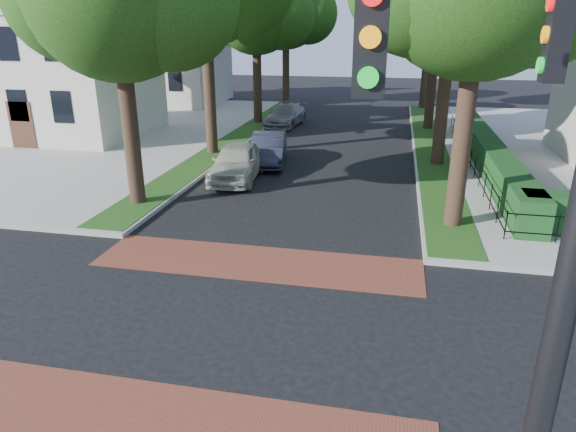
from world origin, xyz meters
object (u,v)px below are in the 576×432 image
(parked_car_middle, at_px, (269,149))
(parked_car_rear, at_px, (285,115))
(traffic_signal, at_px, (553,195))
(parked_car_front, at_px, (237,162))

(parked_car_middle, xyz_separation_m, parked_car_rear, (-1.30, 9.90, -0.04))
(traffic_signal, bearing_deg, parked_car_front, 116.95)
(traffic_signal, distance_m, parked_car_front, 17.77)
(traffic_signal, distance_m, parked_car_middle, 20.10)
(traffic_signal, xyz_separation_m, parked_car_front, (-7.85, 15.44, -3.93))
(parked_car_rear, bearing_deg, traffic_signal, -67.85)
(traffic_signal, bearing_deg, parked_car_middle, 111.39)
(traffic_signal, height_order, parked_car_middle, traffic_signal)
(parked_car_front, height_order, parked_car_rear, parked_car_front)
(parked_car_front, relative_size, parked_car_middle, 1.04)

